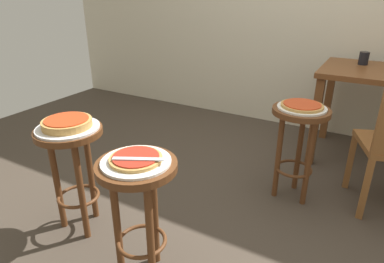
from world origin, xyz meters
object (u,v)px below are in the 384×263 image
Objects in this scene: stool_middle at (72,157)px; pizza_server_knife at (138,159)px; serving_plate_leftside at (302,108)px; serving_plate_middle at (68,128)px; stool_leftside at (298,134)px; cup_far_edge at (364,58)px; stool_foreground at (139,196)px; pizza_leftside at (302,105)px; serving_plate_foreground at (136,162)px; pizza_foreground at (136,158)px; pizza_middle at (67,123)px.

stool_middle is 2.92× the size of pizza_server_knife.
stool_middle is 1.40m from serving_plate_leftside.
serving_plate_middle is 0.52× the size of stool_leftside.
stool_leftside is 1.19m from pizza_server_knife.
stool_leftside is 1.07m from cup_far_edge.
serving_plate_middle is (-0.56, 0.12, 0.18)m from stool_foreground.
pizza_server_knife is at bearing -13.45° from serving_plate_middle.
serving_plate_leftside is at bearing 0.00° from pizza_leftside.
stool_foreground is at bearing -113.13° from serving_plate_leftside.
serving_plate_middle is at bearing 167.81° from stool_foreground.
pizza_server_knife is at bearing -33.69° from serving_plate_foreground.
cup_far_edge is (1.26, 1.94, 0.34)m from stool_middle.
pizza_leftside is at bearing 41.51° from pizza_server_knife.
pizza_leftside is at bearing -103.85° from cup_far_edge.
stool_leftside is (0.46, 1.07, -0.19)m from pizza_foreground.
pizza_server_knife is (0.59, -0.14, 0.03)m from serving_plate_middle.
serving_plate_foreground reaches higher than stool_leftside.
pizza_middle is at bearing -90.00° from serving_plate_middle.
serving_plate_leftside is (1.02, 0.95, -0.03)m from pizza_middle.
stool_leftside is 2.92× the size of pizza_server_knife.
cup_far_edge is (1.26, 1.94, 0.16)m from serving_plate_middle.
cup_far_edge reaches higher than pizza_middle.
serving_plate_leftside reaches higher than stool_middle.
stool_middle is 1.41m from pizza_leftside.
pizza_server_knife is (0.59, -0.14, 0.00)m from pizza_middle.
pizza_foreground is 0.04m from pizza_server_knife.
serving_plate_foreground and serving_plate_leftside have the same top height.
pizza_leftside is at bearing 66.87° from pizza_foreground.
pizza_middle is (0.00, -0.00, 0.21)m from stool_middle.
serving_plate_middle is at bearing -136.79° from pizza_leftside.
pizza_foreground is 2.25× the size of cup_far_edge.
serving_plate_middle is 2.32m from cup_far_edge.
pizza_foreground is 0.88× the size of pizza_middle.
pizza_middle is (-0.56, 0.12, 0.01)m from pizza_foreground.
serving_plate_middle is 1.29× the size of pizza_middle.
stool_foreground is 0.21m from pizza_server_knife.
cup_far_edge reaches higher than stool_leftside.
serving_plate_middle is 1.11× the size of serving_plate_leftside.
pizza_middle is 0.60m from pizza_server_knife.
serving_plate_foreground is at bearing -113.13° from stool_leftside.
stool_foreground is at bearing -113.13° from pizza_leftside.
cup_far_edge is at bearing 76.15° from stool_leftside.
pizza_foreground is 0.89× the size of pizza_leftside.
stool_foreground is 0.61m from pizza_middle.
serving_plate_foreground is 0.48× the size of stool_leftside.
serving_plate_foreground is 0.02m from pizza_foreground.
pizza_foreground and pizza_leftside have the same top height.
pizza_foreground is at bearing -12.19° from pizza_middle.
pizza_middle is 1.19× the size of pizza_server_knife.
stool_middle is at bearing 135.00° from pizza_middle.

